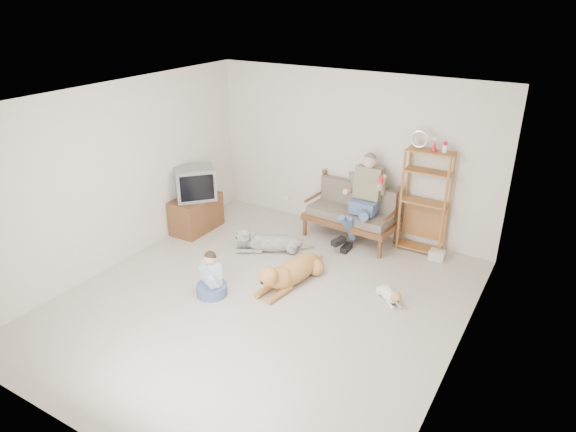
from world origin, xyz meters
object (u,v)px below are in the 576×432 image
Objects in this scene: loveseat at (352,211)px; etagere at (425,201)px; tv_stand at (196,214)px; golden_retriever at (290,272)px.

etagere reaches higher than loveseat.
etagere is at bearing 19.16° from tv_stand.
etagere is 2.17× the size of tv_stand.
loveseat reaches higher than golden_retriever.
loveseat is 1.72× the size of tv_stand.
loveseat reaches higher than tv_stand.
tv_stand is (-3.58, -1.23, -0.55)m from etagere.
loveseat is at bearing 94.45° from golden_retriever.
golden_retriever is (-1.27, -1.97, -0.67)m from etagere.
tv_stand is at bearing 171.10° from golden_retriever.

